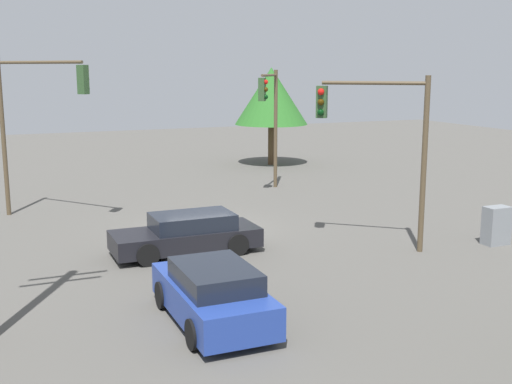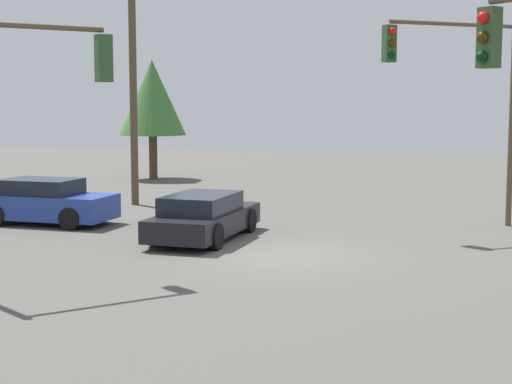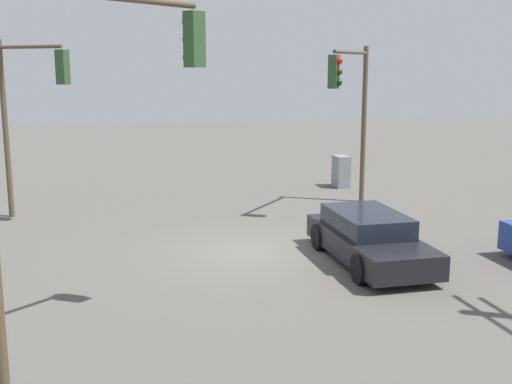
{
  "view_description": "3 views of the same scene",
  "coord_description": "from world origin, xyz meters",
  "px_view_note": "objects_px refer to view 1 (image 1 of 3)",
  "views": [
    {
      "loc": [
        -7.4,
        -22.09,
        5.91
      ],
      "look_at": [
        2.11,
        0.27,
        1.22
      ],
      "focal_mm": 45.0,
      "sensor_mm": 36.0,
      "label": 1
    },
    {
      "loc": [
        18.86,
        5.18,
        3.86
      ],
      "look_at": [
        0.5,
        -0.52,
        1.65
      ],
      "focal_mm": 55.0,
      "sensor_mm": 36.0,
      "label": 2
    },
    {
      "loc": [
        -16.44,
        3.92,
        5.04
      ],
      "look_at": [
        1.54,
        -0.46,
        1.36
      ],
      "focal_mm": 45.0,
      "sensor_mm": 36.0,
      "label": 3
    }
  ],
  "objects_px": {
    "traffic_signal_cross": "(380,131)",
    "traffic_signal_aux": "(271,110)",
    "sedan_dark": "(187,234)",
    "traffic_signal_main": "(34,108)",
    "sedan_blue": "(213,294)",
    "electrical_cabinet": "(496,226)"
  },
  "relations": [
    {
      "from": "traffic_signal_cross",
      "to": "traffic_signal_aux",
      "type": "distance_m",
      "value": 10.73
    },
    {
      "from": "sedan_dark",
      "to": "traffic_signal_aux",
      "type": "bearing_deg",
      "value": -38.16
    },
    {
      "from": "sedan_dark",
      "to": "traffic_signal_aux",
      "type": "height_order",
      "value": "traffic_signal_aux"
    },
    {
      "from": "traffic_signal_main",
      "to": "traffic_signal_cross",
      "type": "bearing_deg",
      "value": 10.24
    },
    {
      "from": "traffic_signal_cross",
      "to": "traffic_signal_main",
      "type": "bearing_deg",
      "value": -0.95
    },
    {
      "from": "traffic_signal_main",
      "to": "sedan_blue",
      "type": "bearing_deg",
      "value": -25.88
    },
    {
      "from": "traffic_signal_main",
      "to": "electrical_cabinet",
      "type": "height_order",
      "value": "traffic_signal_main"
    },
    {
      "from": "traffic_signal_cross",
      "to": "electrical_cabinet",
      "type": "relative_size",
      "value": 4.33
    },
    {
      "from": "sedan_dark",
      "to": "traffic_signal_main",
      "type": "relative_size",
      "value": 0.74
    },
    {
      "from": "sedan_dark",
      "to": "sedan_blue",
      "type": "height_order",
      "value": "sedan_blue"
    },
    {
      "from": "sedan_dark",
      "to": "traffic_signal_main",
      "type": "distance_m",
      "value": 8.78
    },
    {
      "from": "traffic_signal_main",
      "to": "traffic_signal_cross",
      "type": "height_order",
      "value": "traffic_signal_main"
    },
    {
      "from": "sedan_dark",
      "to": "traffic_signal_main",
      "type": "xyz_separation_m",
      "value": [
        -4.0,
        6.85,
        3.78
      ]
    },
    {
      "from": "traffic_signal_aux",
      "to": "electrical_cabinet",
      "type": "height_order",
      "value": "traffic_signal_aux"
    },
    {
      "from": "sedan_dark",
      "to": "traffic_signal_aux",
      "type": "relative_size",
      "value": 0.81
    },
    {
      "from": "sedan_blue",
      "to": "traffic_signal_aux",
      "type": "bearing_deg",
      "value": 61.07
    },
    {
      "from": "sedan_blue",
      "to": "electrical_cabinet",
      "type": "height_order",
      "value": "sedan_blue"
    },
    {
      "from": "sedan_dark",
      "to": "electrical_cabinet",
      "type": "bearing_deg",
      "value": -107.22
    },
    {
      "from": "sedan_dark",
      "to": "traffic_signal_cross",
      "type": "relative_size",
      "value": 0.83
    },
    {
      "from": "sedan_dark",
      "to": "traffic_signal_cross",
      "type": "bearing_deg",
      "value": -107.45
    },
    {
      "from": "traffic_signal_main",
      "to": "traffic_signal_aux",
      "type": "bearing_deg",
      "value": 61.62
    },
    {
      "from": "sedan_dark",
      "to": "electrical_cabinet",
      "type": "height_order",
      "value": "electrical_cabinet"
    }
  ]
}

